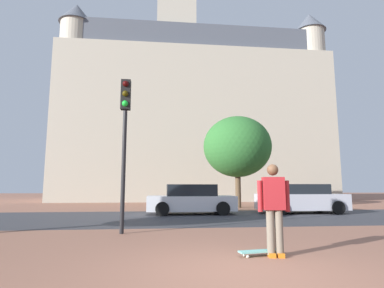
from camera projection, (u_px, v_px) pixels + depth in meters
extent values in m
plane|color=#93604C|center=(186.00, 215.00, 14.48)|extent=(120.00, 120.00, 0.00)
cube|color=#38383D|center=(189.00, 217.00, 13.36)|extent=(120.00, 7.19, 0.00)
cube|color=#B2A893|center=(193.00, 131.00, 33.85)|extent=(26.80, 11.43, 14.80)
cube|color=#4C515B|center=(193.00, 57.00, 35.06)|extent=(24.65, 10.51, 2.40)
cube|color=#B2A893|center=(176.00, 59.00, 34.80)|extent=(4.25, 4.25, 31.33)
cylinder|color=#B2A893|center=(71.00, 109.00, 28.60)|extent=(2.80, 2.80, 17.01)
cone|color=#4C515B|center=(77.00, 14.00, 29.93)|extent=(3.20, 3.20, 2.00)
cylinder|color=#B2A893|center=(315.00, 113.00, 31.15)|extent=(2.80, 2.80, 17.53)
cone|color=#4C515B|center=(309.00, 23.00, 32.52)|extent=(3.20, 3.20, 2.00)
cylinder|color=#706656|center=(279.00, 232.00, 5.79)|extent=(0.15, 0.15, 0.82)
cube|color=orange|center=(280.00, 255.00, 5.74)|extent=(0.15, 0.27, 0.08)
cylinder|color=#706656|center=(271.00, 232.00, 5.80)|extent=(0.15, 0.15, 0.82)
cube|color=orange|center=(271.00, 255.00, 5.74)|extent=(0.15, 0.27, 0.08)
cube|color=maroon|center=(273.00, 193.00, 5.90)|extent=(0.42, 0.27, 0.62)
cylinder|color=maroon|center=(287.00, 196.00, 5.88)|extent=(0.09, 0.09, 0.59)
cylinder|color=maroon|center=(260.00, 196.00, 5.89)|extent=(0.09, 0.09, 0.59)
cube|color=black|center=(272.00, 192.00, 6.00)|extent=(0.30, 0.17, 0.40)
sphere|color=brown|center=(273.00, 170.00, 5.96)|extent=(0.22, 0.22, 0.22)
cube|color=#73C7BF|center=(259.00, 251.00, 5.80)|extent=(0.82, 0.33, 0.03)
cylinder|color=silver|center=(248.00, 256.00, 5.65)|extent=(0.04, 0.06, 0.06)
cylinder|color=silver|center=(244.00, 255.00, 5.78)|extent=(0.04, 0.06, 0.06)
cylinder|color=silver|center=(275.00, 255.00, 5.80)|extent=(0.04, 0.06, 0.06)
cylinder|color=silver|center=(271.00, 253.00, 5.93)|extent=(0.04, 0.06, 0.06)
cube|color=#B2B2BC|center=(301.00, 202.00, 15.62)|extent=(4.32, 1.82, 0.79)
cube|color=black|center=(300.00, 189.00, 15.71)|extent=(2.42, 1.60, 0.49)
cylinder|color=black|center=(281.00, 208.00, 14.54)|extent=(0.64, 0.22, 0.64)
cylinder|color=black|center=(268.00, 206.00, 16.33)|extent=(0.64, 0.22, 0.64)
cylinder|color=black|center=(338.00, 208.00, 14.84)|extent=(0.64, 0.22, 0.64)
cylinder|color=black|center=(319.00, 206.00, 16.63)|extent=(0.64, 0.22, 0.64)
cube|color=silver|center=(191.00, 203.00, 15.02)|extent=(4.25, 1.75, 0.70)
cube|color=black|center=(191.00, 190.00, 15.11)|extent=(2.38, 1.54, 0.55)
cylinder|color=black|center=(162.00, 209.00, 13.98)|extent=(0.64, 0.22, 0.64)
cylinder|color=black|center=(162.00, 207.00, 15.70)|extent=(0.64, 0.22, 0.64)
cylinder|color=black|center=(223.00, 208.00, 14.27)|extent=(0.64, 0.22, 0.64)
cylinder|color=black|center=(216.00, 206.00, 16.00)|extent=(0.64, 0.22, 0.64)
cylinder|color=black|center=(123.00, 170.00, 8.86)|extent=(0.12, 0.12, 3.57)
cube|color=black|center=(126.00, 95.00, 9.18)|extent=(0.28, 0.24, 0.90)
sphere|color=#390606|center=(126.00, 84.00, 9.09)|extent=(0.18, 0.18, 0.18)
sphere|color=#3C3306|center=(125.00, 94.00, 9.05)|extent=(0.18, 0.18, 0.18)
sphere|color=green|center=(125.00, 103.00, 9.01)|extent=(0.18, 0.18, 0.18)
cylinder|color=brown|center=(238.00, 191.00, 19.99)|extent=(0.36, 0.36, 2.18)
ellipsoid|color=#2D6B2D|center=(237.00, 147.00, 20.39)|extent=(4.47, 4.47, 4.02)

